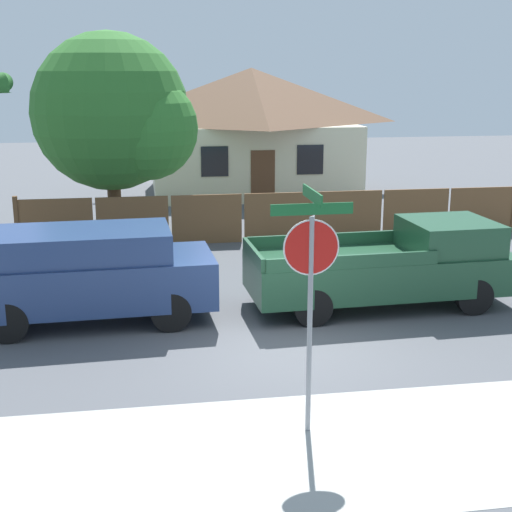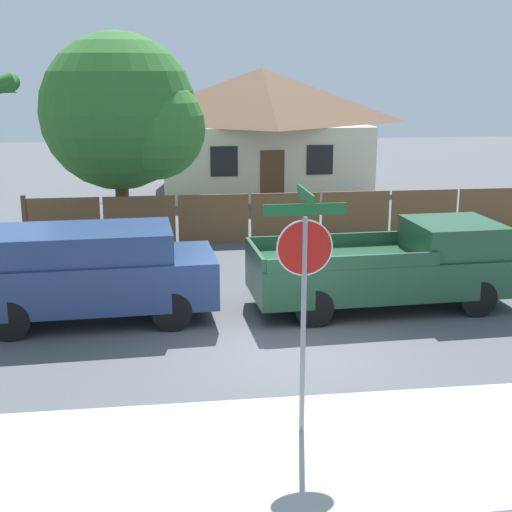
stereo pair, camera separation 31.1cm
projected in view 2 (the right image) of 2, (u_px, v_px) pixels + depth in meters
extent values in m
plane|color=#4C4F54|center=(290.00, 347.00, 12.85)|extent=(80.00, 80.00, 0.00)
cube|color=#A3A39E|center=(338.00, 448.00, 9.40)|extent=(36.00, 3.20, 0.01)
cube|color=brown|center=(64.00, 223.00, 19.92)|extent=(2.02, 0.06, 1.42)
cube|color=brown|center=(140.00, 221.00, 20.19)|extent=(2.02, 0.06, 1.42)
cube|color=brown|center=(214.00, 219.00, 20.46)|extent=(2.02, 0.06, 1.42)
cube|color=brown|center=(285.00, 217.00, 20.73)|extent=(2.02, 0.06, 1.42)
cube|color=brown|center=(356.00, 215.00, 21.00)|extent=(2.02, 0.06, 1.42)
cube|color=brown|center=(424.00, 213.00, 21.27)|extent=(2.02, 0.06, 1.42)
cube|color=brown|center=(490.00, 211.00, 21.55)|extent=(2.02, 0.06, 1.42)
cube|color=brown|center=(25.00, 222.00, 19.77)|extent=(0.12, 0.12, 1.52)
cube|color=beige|center=(262.00, 158.00, 29.03)|extent=(7.96, 5.56, 2.80)
pyramid|color=brown|center=(262.00, 96.00, 28.41)|extent=(8.59, 6.01, 2.16)
cube|color=black|center=(224.00, 161.00, 26.06)|extent=(1.00, 0.04, 1.10)
cube|color=black|center=(320.00, 160.00, 26.52)|extent=(1.00, 0.04, 1.10)
cube|color=brown|center=(272.00, 177.00, 26.44)|extent=(0.90, 0.04, 2.00)
cylinder|color=brown|center=(123.00, 203.00, 21.33)|extent=(0.40, 0.40, 1.99)
sphere|color=#2D6B28|center=(118.00, 111.00, 20.65)|extent=(4.53, 4.53, 4.53)
sphere|color=#31732C|center=(154.00, 128.00, 20.36)|extent=(2.95, 2.95, 2.95)
cone|color=#235B23|center=(4.00, 88.00, 15.81)|extent=(0.44, 1.55, 0.67)
cube|color=navy|center=(93.00, 280.00, 14.06)|extent=(4.88, 2.17, 0.93)
cube|color=navy|center=(84.00, 243.00, 13.85)|extent=(3.44, 1.95, 0.56)
cube|color=black|center=(167.00, 240.00, 14.12)|extent=(0.13, 1.74, 0.47)
cylinder|color=black|center=(167.00, 285.00, 15.26)|extent=(0.77, 0.22, 0.77)
cylinder|color=black|center=(172.00, 311.00, 13.59)|extent=(0.77, 0.22, 0.77)
cylinder|color=black|center=(23.00, 292.00, 14.76)|extent=(0.77, 0.22, 0.77)
cylinder|color=black|center=(10.00, 320.00, 13.09)|extent=(0.77, 0.22, 0.77)
cube|color=#1E472D|center=(383.00, 273.00, 14.85)|extent=(5.58, 2.22, 0.77)
cube|color=#1E472D|center=(453.00, 237.00, 14.93)|extent=(1.83, 1.91, 0.65)
cube|color=#1E472D|center=(328.00, 240.00, 15.46)|extent=(3.46, 0.22, 0.27)
cube|color=#1E472D|center=(355.00, 262.00, 13.66)|extent=(3.46, 0.22, 0.27)
cube|color=#1E472D|center=(255.00, 254.00, 14.26)|extent=(0.16, 1.90, 0.27)
cylinder|color=black|center=(440.00, 274.00, 16.08)|extent=(0.76, 0.22, 0.76)
cylinder|color=black|center=(477.00, 298.00, 14.39)|extent=(0.76, 0.22, 0.76)
cylinder|color=black|center=(293.00, 282.00, 15.50)|extent=(0.76, 0.22, 0.76)
cylinder|color=black|center=(314.00, 308.00, 13.81)|extent=(0.76, 0.22, 0.76)
cylinder|color=gray|center=(303.00, 328.00, 9.49)|extent=(0.07, 0.07, 3.02)
cylinder|color=red|center=(305.00, 248.00, 9.21)|extent=(0.71, 0.03, 0.71)
cylinder|color=white|center=(305.00, 248.00, 9.21)|extent=(0.75, 0.02, 0.75)
cube|color=#19602D|center=(305.00, 209.00, 9.09)|extent=(1.08, 0.03, 0.15)
cube|color=#19602D|center=(306.00, 195.00, 9.04)|extent=(0.03, 0.98, 0.15)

